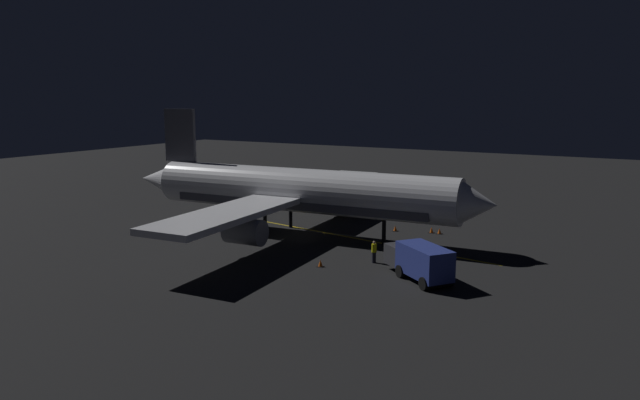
# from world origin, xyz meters

# --- Properties ---
(ground_plane) EXTENTS (180.00, 180.00, 0.20)m
(ground_plane) POSITION_xyz_m (0.00, 0.00, -0.10)
(ground_plane) COLOR black
(apron_guide_stripe) EXTENTS (5.04, 29.38, 0.01)m
(apron_guide_stripe) POSITION_xyz_m (-1.51, 4.00, 0.00)
(apron_guide_stripe) COLOR gold
(apron_guide_stripe) RESTS_ON ground_plane
(airliner) EXTENTS (35.96, 36.80, 11.54)m
(airliner) POSITION_xyz_m (0.04, -0.60, 4.03)
(airliner) COLOR white
(airliner) RESTS_ON ground_plane
(baggage_truck) EXTENTS (5.38, 6.19, 2.55)m
(baggage_truck) POSITION_xyz_m (7.32, 14.36, 1.31)
(baggage_truck) COLOR navy
(baggage_truck) RESTS_ON ground_plane
(catering_truck) EXTENTS (2.38, 6.52, 2.43)m
(catering_truck) POSITION_xyz_m (-10.82, -1.70, 1.27)
(catering_truck) COLOR gold
(catering_truck) RESTS_ON ground_plane
(ground_crew_worker) EXTENTS (0.40, 0.40, 1.74)m
(ground_crew_worker) POSITION_xyz_m (5.07, 9.79, 0.89)
(ground_crew_worker) COLOR black
(ground_crew_worker) RESTS_ON ground_plane
(traffic_cone_near_left) EXTENTS (0.50, 0.50, 0.55)m
(traffic_cone_near_left) POSITION_xyz_m (-6.91, 11.01, 0.25)
(traffic_cone_near_left) COLOR #EA590F
(traffic_cone_near_left) RESTS_ON ground_plane
(traffic_cone_near_right) EXTENTS (0.50, 0.50, 0.55)m
(traffic_cone_near_right) POSITION_xyz_m (-6.93, 10.21, 0.25)
(traffic_cone_near_right) COLOR #EA590F
(traffic_cone_near_right) RESTS_ON ground_plane
(traffic_cone_under_wing) EXTENTS (0.50, 0.50, 0.55)m
(traffic_cone_under_wing) POSITION_xyz_m (8.10, 6.73, 0.25)
(traffic_cone_under_wing) COLOR #EA590F
(traffic_cone_under_wing) RESTS_ON ground_plane
(traffic_cone_far) EXTENTS (0.50, 0.50, 0.55)m
(traffic_cone_far) POSITION_xyz_m (-5.89, 6.95, 0.25)
(traffic_cone_far) COLOR #EA590F
(traffic_cone_far) RESTS_ON ground_plane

